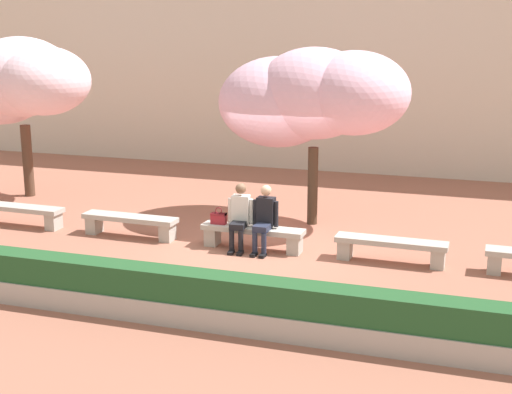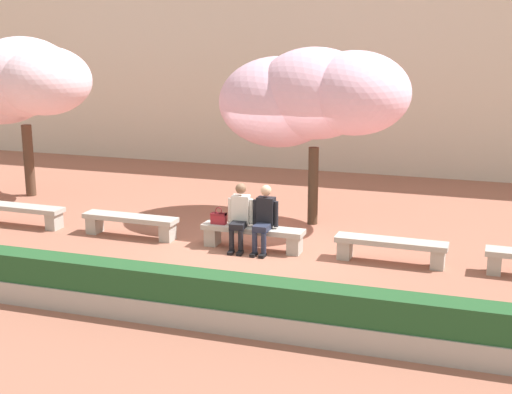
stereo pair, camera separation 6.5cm
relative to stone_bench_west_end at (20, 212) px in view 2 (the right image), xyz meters
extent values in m
plane|color=#9E604C|center=(5.34, 0.00, -0.31)|extent=(100.00, 100.00, 0.00)
cube|color=beige|center=(5.34, 9.88, 3.33)|extent=(28.00, 4.00, 7.28)
cube|color=#ADA89E|center=(0.00, 0.00, 0.09)|extent=(2.05, 0.46, 0.10)
cube|color=#ADA89E|center=(0.85, -0.02, -0.14)|extent=(0.25, 0.34, 0.35)
cube|color=#ADA89E|center=(2.67, 0.00, 0.09)|extent=(2.05, 0.46, 0.10)
cube|color=#ADA89E|center=(1.82, 0.02, -0.14)|extent=(0.25, 0.34, 0.35)
cube|color=#ADA89E|center=(3.52, -0.02, -0.14)|extent=(0.25, 0.34, 0.35)
cube|color=#ADA89E|center=(5.34, 0.00, 0.09)|extent=(2.05, 0.46, 0.10)
cube|color=#ADA89E|center=(4.49, 0.02, -0.14)|extent=(0.25, 0.34, 0.35)
cube|color=#ADA89E|center=(6.19, -0.02, -0.14)|extent=(0.25, 0.34, 0.35)
cube|color=#ADA89E|center=(8.01, 0.00, 0.09)|extent=(2.05, 0.46, 0.10)
cube|color=#ADA89E|center=(7.16, 0.02, -0.14)|extent=(0.25, 0.34, 0.35)
cube|color=#ADA89E|center=(8.87, -0.02, -0.14)|extent=(0.25, 0.34, 0.35)
cube|color=#ADA89E|center=(9.83, 0.02, -0.14)|extent=(0.25, 0.34, 0.35)
cube|color=black|center=(5.04, -0.43, -0.28)|extent=(0.12, 0.23, 0.06)
cylinder|color=black|center=(5.04, -0.37, -0.07)|extent=(0.10, 0.10, 0.42)
cube|color=black|center=(5.22, -0.41, -0.28)|extent=(0.12, 0.23, 0.06)
cylinder|color=black|center=(5.21, -0.35, -0.07)|extent=(0.10, 0.10, 0.42)
cube|color=black|center=(5.11, -0.18, 0.20)|extent=(0.32, 0.43, 0.12)
cube|color=silver|center=(5.09, 0.04, 0.47)|extent=(0.36, 0.25, 0.54)
sphere|color=brown|center=(5.09, 0.04, 0.87)|extent=(0.21, 0.21, 0.21)
cylinder|color=silver|center=(4.88, 0.00, 0.43)|extent=(0.09, 0.09, 0.50)
cylinder|color=silver|center=(5.30, 0.04, 0.43)|extent=(0.09, 0.09, 0.50)
cube|color=black|center=(5.50, -0.42, -0.28)|extent=(0.10, 0.22, 0.06)
cylinder|color=#23283D|center=(5.50, -0.36, -0.07)|extent=(0.10, 0.10, 0.42)
cube|color=black|center=(5.68, -0.42, -0.28)|extent=(0.10, 0.22, 0.06)
cylinder|color=#23283D|center=(5.68, -0.36, -0.07)|extent=(0.10, 0.10, 0.42)
cube|color=#23283D|center=(5.59, -0.18, 0.20)|extent=(0.29, 0.41, 0.12)
cube|color=black|center=(5.60, 0.04, 0.47)|extent=(0.34, 0.23, 0.54)
sphere|color=tan|center=(5.60, 0.04, 0.87)|extent=(0.21, 0.21, 0.21)
cylinder|color=black|center=(5.39, 0.02, 0.43)|extent=(0.09, 0.09, 0.50)
cylinder|color=black|center=(5.81, 0.02, 0.43)|extent=(0.09, 0.09, 0.50)
cube|color=#A3232D|center=(4.64, -0.01, 0.25)|extent=(0.30, 0.14, 0.22)
cube|color=maroon|center=(4.64, -0.02, 0.34)|extent=(0.30, 0.15, 0.04)
torus|color=maroon|center=(4.64, -0.01, 0.41)|extent=(0.14, 0.02, 0.14)
cylinder|color=#473323|center=(6.02, 2.13, 0.54)|extent=(0.22, 0.22, 1.70)
ellipsoid|color=#EFB7D1|center=(6.02, 2.13, 2.55)|extent=(2.58, 2.41, 1.94)
ellipsoid|color=#EFB7D1|center=(5.16, 2.36, 2.32)|extent=(2.62, 2.76, 1.97)
ellipsoid|color=#EFB7D1|center=(6.87, 2.11, 2.58)|extent=(2.33, 2.49, 1.74)
cylinder|color=#513828|center=(-1.49, 2.46, 0.60)|extent=(0.26, 0.26, 1.82)
ellipsoid|color=#F4CCDB|center=(-1.49, 2.46, 2.71)|extent=(2.61, 2.57, 1.96)
ellipsoid|color=#F4CCDB|center=(-2.32, 2.72, 2.33)|extent=(2.29, 2.48, 1.72)
ellipsoid|color=#F4CCDB|center=(-0.66, 2.20, 2.65)|extent=(2.21, 2.28, 1.66)
cube|color=#ADA89E|center=(5.34, -3.66, -0.13)|extent=(17.21, 0.50, 0.36)
cube|color=#235128|center=(5.34, -3.66, 0.27)|extent=(17.11, 0.44, 0.44)
camera|label=1|loc=(9.52, -12.64, 3.98)|focal=50.00mm
camera|label=2|loc=(9.58, -12.62, 3.98)|focal=50.00mm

